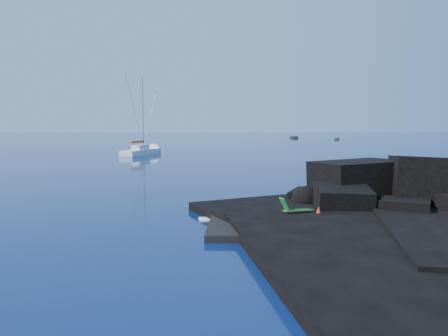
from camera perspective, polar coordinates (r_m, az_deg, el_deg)
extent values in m
plane|color=#031436|center=(21.97, -2.59, -8.34)|extent=(400.00, 400.00, 0.00)
cube|color=black|center=(22.97, 8.79, -7.77)|extent=(9.08, 6.86, 0.70)
cube|color=white|center=(21.48, 9.71, -7.72)|extent=(2.02, 1.19, 0.05)
cone|color=#EA3B0C|center=(23.88, 12.25, -5.66)|extent=(0.51, 0.51, 0.63)
cube|color=#222227|center=(147.39, 9.10, 3.87)|extent=(1.80, 5.17, 0.68)
cube|color=#29282E|center=(137.78, 14.53, 3.60)|extent=(2.69, 4.28, 0.55)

